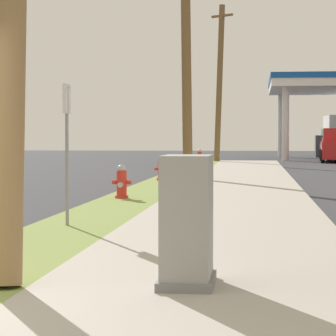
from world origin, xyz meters
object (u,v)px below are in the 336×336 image
(street_sign_post, at_px, (67,125))
(car_black_by_near_pump, at_px, (334,148))
(fire_hydrant_fourth, at_px, (185,162))
(utility_pole_background, at_px, (219,82))
(fire_hydrant_second, at_px, (122,183))
(fire_hydrant_third, at_px, (161,170))
(fire_hydrant_fifth, at_px, (200,157))
(utility_cabinet, at_px, (187,225))
(utility_pole_midground, at_px, (186,18))

(street_sign_post, relative_size, car_black_by_near_pump, 0.46)
(fire_hydrant_fourth, bearing_deg, utility_pole_background, 86.10)
(fire_hydrant_second, height_order, fire_hydrant_third, same)
(fire_hydrant_fifth, xyz_separation_m, street_sign_post, (0.00, -27.78, 1.19))
(utility_pole_background, distance_m, utility_cabinet, 37.15)
(fire_hydrant_third, bearing_deg, utility_pole_background, 87.52)
(fire_hydrant_second, bearing_deg, utility_pole_midground, 86.37)
(fire_hydrant_second, bearing_deg, car_black_by_near_pump, 77.56)
(fire_hydrant_fifth, relative_size, utility_cabinet, 0.64)
(utility_cabinet, height_order, car_black_by_near_pump, car_black_by_near_pump)
(fire_hydrant_third, relative_size, fire_hydrant_fourth, 1.00)
(fire_hydrant_third, distance_m, utility_pole_midground, 5.32)
(utility_pole_midground, relative_size, car_black_by_near_pump, 2.25)
(car_black_by_near_pump, bearing_deg, utility_pole_midground, -105.22)
(fire_hydrant_third, xyz_separation_m, utility_pole_midground, (0.58, 1.91, 4.94))
(utility_cabinet, bearing_deg, car_black_by_near_pump, 82.88)
(fire_hydrant_fourth, height_order, utility_cabinet, utility_cabinet)
(fire_hydrant_fifth, xyz_separation_m, utility_pole_midground, (0.50, -13.41, 4.94))
(street_sign_post, bearing_deg, fire_hydrant_third, 90.41)
(street_sign_post, bearing_deg, fire_hydrant_fourth, 90.15)
(fire_hydrant_fourth, bearing_deg, car_black_by_near_pump, 69.66)
(fire_hydrant_third, bearing_deg, street_sign_post, -89.59)
(street_sign_post, bearing_deg, fire_hydrant_second, 90.90)
(fire_hydrant_third, distance_m, fire_hydrant_fifth, 15.31)
(fire_hydrant_third, bearing_deg, fire_hydrant_fourth, 89.74)
(utility_pole_midground, xyz_separation_m, utility_pole_background, (0.28, 17.99, -0.82))
(fire_hydrant_third, height_order, fire_hydrant_fifth, same)
(fire_hydrant_fifth, relative_size, utility_pole_midground, 0.07)
(fire_hydrant_fourth, distance_m, utility_cabinet, 24.94)
(fire_hydrant_third, relative_size, utility_pole_background, 0.09)
(fire_hydrant_third, xyz_separation_m, car_black_by_near_pump, (8.14, 29.67, 0.28))
(fire_hydrant_second, height_order, utility_pole_midground, utility_pole_midground)
(utility_cabinet, relative_size, car_black_by_near_pump, 0.25)
(fire_hydrant_fifth, height_order, utility_pole_background, utility_pole_background)
(street_sign_post, bearing_deg, utility_pole_background, 88.63)
(fire_hydrant_second, height_order, car_black_by_near_pump, car_black_by_near_pump)
(utility_pole_background, xyz_separation_m, utility_cabinet, (1.44, -36.91, -3.90))
(fire_hydrant_second, bearing_deg, utility_cabinet, -76.82)
(fire_hydrant_third, height_order, street_sign_post, street_sign_post)
(fire_hydrant_second, distance_m, car_black_by_near_pump, 37.76)
(utility_pole_background, bearing_deg, utility_pole_midground, -90.88)
(utility_pole_background, distance_m, street_sign_post, 32.50)
(fire_hydrant_third, bearing_deg, car_black_by_near_pump, 74.66)
(fire_hydrant_third, xyz_separation_m, street_sign_post, (0.09, -12.47, 1.19))
(fire_hydrant_third, distance_m, utility_cabinet, 17.17)
(utility_pole_midground, height_order, utility_cabinet, utility_pole_midground)
(utility_pole_background, height_order, utility_cabinet, utility_pole_background)
(utility_pole_background, distance_m, car_black_by_near_pump, 12.78)
(utility_pole_midground, height_order, utility_pole_background, utility_pole_midground)
(fire_hydrant_fourth, height_order, utility_pole_background, utility_pole_background)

